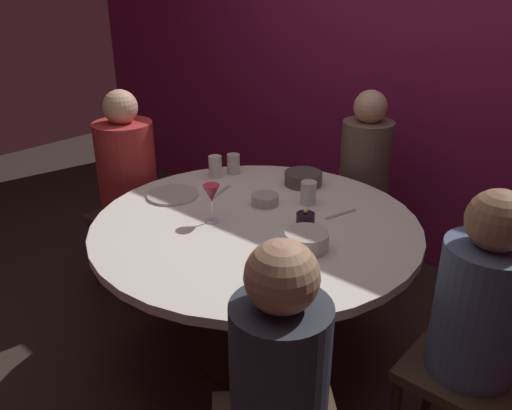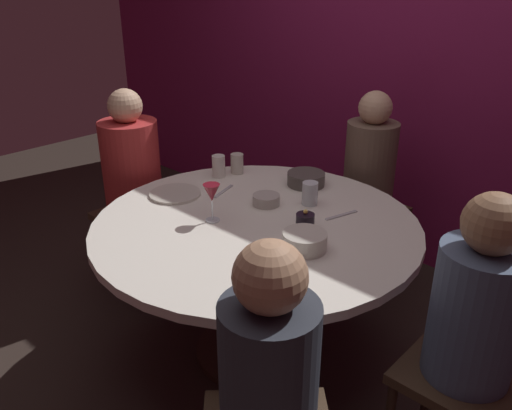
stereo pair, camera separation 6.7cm
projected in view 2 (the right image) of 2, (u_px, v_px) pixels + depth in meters
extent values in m
plane|color=#2D231E|center=(256.00, 350.00, 2.63)|extent=(8.00, 8.00, 0.00)
cube|color=maroon|center=(421.00, 55.00, 3.05)|extent=(6.00, 0.10, 2.60)
cylinder|color=silver|center=(256.00, 225.00, 2.34)|extent=(1.47, 1.47, 0.04)
cylinder|color=#332319|center=(256.00, 293.00, 2.49)|extent=(0.14, 0.14, 0.69)
cylinder|color=#2D2116|center=(256.00, 348.00, 2.62)|extent=(0.60, 0.60, 0.03)
cube|color=#3F2D1E|center=(136.00, 215.00, 3.04)|extent=(0.40, 0.40, 0.04)
cylinder|color=#B22D2D|center=(132.00, 168.00, 2.92)|extent=(0.32, 0.32, 0.54)
sphere|color=tan|center=(125.00, 106.00, 2.77)|extent=(0.19, 0.19, 0.19)
cylinder|color=#332319|center=(100.00, 251.00, 3.12)|extent=(0.04, 0.04, 0.43)
cylinder|color=#332319|center=(133.00, 271.00, 2.91)|extent=(0.04, 0.04, 0.43)
cylinder|color=#332319|center=(146.00, 232.00, 3.35)|extent=(0.04, 0.04, 0.43)
cylinder|color=#332319|center=(180.00, 250.00, 3.14)|extent=(0.04, 0.04, 0.43)
cube|color=#3F2D1E|center=(365.00, 211.00, 3.08)|extent=(0.40, 0.40, 0.04)
cylinder|color=brown|center=(370.00, 167.00, 2.97)|extent=(0.29, 0.29, 0.52)
sphere|color=tan|center=(375.00, 108.00, 2.83)|extent=(0.19, 0.19, 0.19)
cylinder|color=#332319|center=(354.00, 228.00, 3.40)|extent=(0.04, 0.04, 0.43)
cylinder|color=#332319|center=(323.00, 247.00, 3.17)|extent=(0.04, 0.04, 0.43)
cylinder|color=#332319|center=(401.00, 245.00, 3.19)|extent=(0.04, 0.04, 0.43)
cylinder|color=#332319|center=(372.00, 266.00, 2.96)|extent=(0.04, 0.04, 0.43)
cube|color=#3F2D1E|center=(462.00, 376.00, 1.83)|extent=(0.40, 0.40, 0.04)
cylinder|color=#475670|center=(475.00, 314.00, 1.72)|extent=(0.30, 0.30, 0.49)
sphere|color=#8C6647|center=(495.00, 224.00, 1.58)|extent=(0.20, 0.20, 0.20)
cylinder|color=#332319|center=(430.00, 379.00, 2.15)|extent=(0.04, 0.04, 0.43)
cylinder|color=#2D333D|center=(269.00, 376.00, 1.47)|extent=(0.40, 0.40, 0.48)
sphere|color=tan|center=(270.00, 277.00, 1.33)|extent=(0.20, 0.20, 0.20)
cylinder|color=black|center=(305.00, 221.00, 2.27)|extent=(0.08, 0.08, 0.06)
sphere|color=#F9D159|center=(306.00, 212.00, 2.25)|extent=(0.02, 0.02, 0.02)
cylinder|color=silver|center=(213.00, 220.00, 2.33)|extent=(0.06, 0.06, 0.01)
cylinder|color=silver|center=(212.00, 210.00, 2.31)|extent=(0.01, 0.01, 0.09)
cone|color=maroon|center=(212.00, 193.00, 2.28)|extent=(0.08, 0.08, 0.08)
cylinder|color=beige|center=(175.00, 194.00, 2.60)|extent=(0.26, 0.26, 0.01)
cube|color=black|center=(262.00, 294.00, 1.80)|extent=(0.13, 0.16, 0.01)
cylinder|color=#B2ADA3|center=(266.00, 200.00, 2.49)|extent=(0.13, 0.13, 0.05)
cylinder|color=beige|center=(305.00, 241.00, 2.08)|extent=(0.18, 0.18, 0.07)
cylinder|color=#4C4742|center=(306.00, 179.00, 2.71)|extent=(0.20, 0.20, 0.07)
cylinder|color=silver|center=(219.00, 166.00, 2.81)|extent=(0.07, 0.07, 0.12)
cylinder|color=beige|center=(237.00, 164.00, 2.86)|extent=(0.07, 0.07, 0.11)
cylinder|color=silver|center=(310.00, 193.00, 2.48)|extent=(0.08, 0.08, 0.11)
cube|color=#B7B7BC|center=(341.00, 215.00, 2.38)|extent=(0.07, 0.18, 0.01)
cube|color=#B7B7BC|center=(223.00, 191.00, 2.64)|extent=(0.07, 0.18, 0.01)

